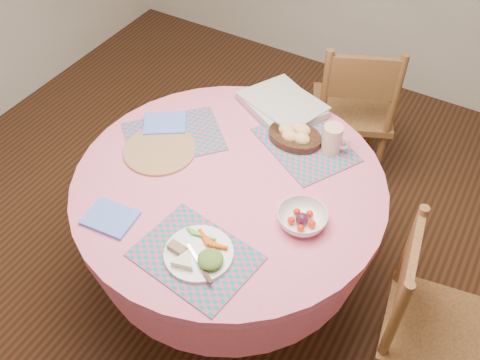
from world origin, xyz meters
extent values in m
plane|color=#331C0F|center=(0.00, 0.00, 0.00)|extent=(4.00, 4.00, 0.00)
cylinder|color=pink|center=(0.00, 0.00, 0.73)|extent=(1.24, 1.24, 0.04)
cone|color=pink|center=(0.00, 0.00, 0.56)|extent=(1.24, 1.24, 0.30)
cylinder|color=black|center=(0.00, 0.00, 0.22)|extent=(0.14, 0.14, 0.44)
cylinder|color=black|center=(0.00, 0.00, 0.03)|extent=(0.56, 0.56, 0.06)
cube|color=brown|center=(0.91, 0.00, 0.41)|extent=(0.44, 0.46, 0.04)
cylinder|color=brown|center=(1.04, 0.19, 0.21)|extent=(0.04, 0.04, 0.41)
cylinder|color=brown|center=(0.73, 0.14, 0.21)|extent=(0.04, 0.04, 0.41)
cylinder|color=brown|center=(0.76, -0.19, 0.64)|extent=(0.04, 0.04, 0.46)
cylinder|color=brown|center=(0.71, 0.13, 0.64)|extent=(0.04, 0.04, 0.46)
cube|color=brown|center=(0.74, -0.03, 0.73)|extent=(0.08, 0.33, 0.22)
cube|color=brown|center=(0.14, 1.06, 0.43)|extent=(0.54, 0.53, 0.04)
cylinder|color=brown|center=(0.23, 1.28, 0.21)|extent=(0.05, 0.05, 0.43)
cylinder|color=brown|center=(-0.09, 1.14, 0.21)|extent=(0.05, 0.05, 0.43)
cylinder|color=brown|center=(0.36, 0.98, 0.21)|extent=(0.05, 0.05, 0.43)
cylinder|color=brown|center=(0.04, 0.84, 0.21)|extent=(0.05, 0.05, 0.43)
cylinder|color=brown|center=(0.36, 0.96, 0.67)|extent=(0.05, 0.05, 0.48)
cylinder|color=brown|center=(0.05, 0.83, 0.67)|extent=(0.05, 0.05, 0.48)
cube|color=brown|center=(0.21, 0.89, 0.76)|extent=(0.32, 0.16, 0.23)
cube|color=#16797F|center=(0.09, -0.37, 0.75)|extent=(0.44, 0.35, 0.01)
cube|color=#16797F|center=(-0.34, 0.10, 0.75)|extent=(0.49, 0.50, 0.01)
cube|color=#16797F|center=(0.17, 0.34, 0.75)|extent=(0.50, 0.46, 0.01)
cylinder|color=#A07345|center=(-0.33, 0.00, 0.76)|extent=(0.30, 0.30, 0.01)
cube|color=#5A7EE8|center=(-0.27, -0.39, 0.76)|extent=(0.19, 0.16, 0.01)
cube|color=#5A7EE8|center=(-0.41, 0.14, 0.76)|extent=(0.23, 0.22, 0.01)
cylinder|color=white|center=(0.10, -0.36, 0.76)|extent=(0.24, 0.24, 0.01)
ellipsoid|color=#385B1F|center=(0.16, -0.37, 0.79)|extent=(0.10, 0.10, 0.04)
cylinder|color=beige|center=(0.09, -0.42, 0.78)|extent=(0.11, 0.11, 0.02)
cube|color=#7D5F48|center=(0.03, -0.39, 0.78)|extent=(0.07, 0.04, 0.02)
cube|color=silver|center=(0.12, -0.39, 0.77)|extent=(0.14, 0.09, 0.00)
cylinder|color=black|center=(0.12, 0.34, 0.77)|extent=(0.23, 0.23, 0.03)
ellipsoid|color=#F1B87B|center=(0.08, 0.34, 0.81)|extent=(0.07, 0.06, 0.05)
ellipsoid|color=#F1B87B|center=(0.14, 0.37, 0.81)|extent=(0.07, 0.06, 0.05)
ellipsoid|color=#F1B87B|center=(0.16, 0.32, 0.81)|extent=(0.07, 0.06, 0.05)
ellipsoid|color=#F1B87B|center=(0.11, 0.31, 0.81)|extent=(0.07, 0.06, 0.05)
ellipsoid|color=#F1B87B|center=(0.12, 0.38, 0.81)|extent=(0.07, 0.06, 0.05)
cylinder|color=beige|center=(0.27, 0.36, 0.82)|extent=(0.08, 0.08, 0.12)
torus|color=beige|center=(0.32, 0.36, 0.82)|extent=(0.07, 0.01, 0.07)
imported|color=white|center=(0.34, -0.05, 0.78)|extent=(0.20, 0.20, 0.06)
sphere|color=red|center=(0.38, -0.05, 0.77)|extent=(0.03, 0.03, 0.03)
sphere|color=red|center=(0.35, -0.01, 0.77)|extent=(0.03, 0.03, 0.03)
sphere|color=red|center=(0.31, -0.03, 0.77)|extent=(0.03, 0.03, 0.03)
sphere|color=red|center=(0.31, -0.08, 0.77)|extent=(0.03, 0.03, 0.03)
sphere|color=red|center=(0.35, -0.09, 0.77)|extent=(0.03, 0.03, 0.03)
sphere|color=#401228|center=(0.34, -0.05, 0.78)|extent=(0.05, 0.05, 0.05)
cube|color=silver|center=(-0.03, 0.50, 0.77)|extent=(0.43, 0.40, 0.03)
cube|color=silver|center=(-0.01, 0.50, 0.80)|extent=(0.38, 0.34, 0.01)
camera|label=1|loc=(0.77, -1.23, 2.26)|focal=40.00mm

